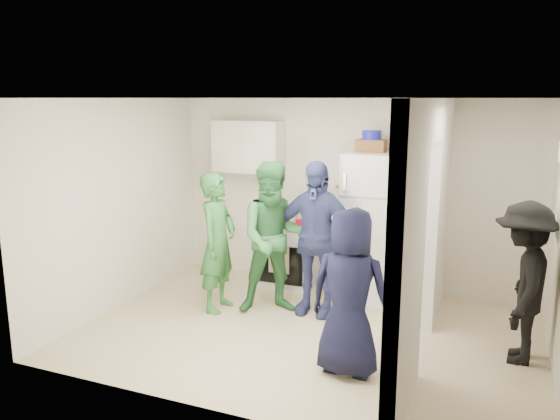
# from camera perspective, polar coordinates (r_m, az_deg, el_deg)

# --- Properties ---
(floor) EXTENTS (4.80, 4.80, 0.00)m
(floor) POSITION_cam_1_polar(r_m,az_deg,el_deg) (6.07, 2.78, -12.70)
(floor) COLOR tan
(floor) RESTS_ON ground
(wall_back) EXTENTS (4.80, 0.00, 4.80)m
(wall_back) POSITION_cam_1_polar(r_m,az_deg,el_deg) (7.27, 7.33, 1.63)
(wall_back) COLOR silver
(wall_back) RESTS_ON floor
(wall_front) EXTENTS (4.80, 0.00, 4.80)m
(wall_front) POSITION_cam_1_polar(r_m,az_deg,el_deg) (4.16, -4.88, -5.92)
(wall_front) COLOR silver
(wall_front) RESTS_ON floor
(wall_left) EXTENTS (0.00, 3.40, 3.40)m
(wall_left) POSITION_cam_1_polar(r_m,az_deg,el_deg) (6.83, -16.46, 0.60)
(wall_left) COLOR silver
(wall_left) RESTS_ON floor
(ceiling) EXTENTS (4.80, 4.80, 0.00)m
(ceiling) POSITION_cam_1_polar(r_m,az_deg,el_deg) (5.53, 3.04, 11.61)
(ceiling) COLOR white
(ceiling) RESTS_ON wall_back
(partition_pier_back) EXTENTS (0.12, 1.20, 2.50)m
(partition_pier_back) POSITION_cam_1_polar(r_m,az_deg,el_deg) (6.48, 16.25, 0.03)
(partition_pier_back) COLOR silver
(partition_pier_back) RESTS_ON floor
(partition_pier_front) EXTENTS (0.12, 1.20, 2.50)m
(partition_pier_front) POSITION_cam_1_polar(r_m,az_deg,el_deg) (4.36, 13.13, -5.37)
(partition_pier_front) COLOR silver
(partition_pier_front) RESTS_ON floor
(partition_header) EXTENTS (0.12, 1.00, 0.40)m
(partition_header) POSITION_cam_1_polar(r_m,az_deg,el_deg) (5.27, 15.60, 9.02)
(partition_header) COLOR silver
(partition_header) RESTS_ON partition_pier_back
(stove) EXTENTS (0.72, 0.60, 0.86)m
(stove) POSITION_cam_1_polar(r_m,az_deg,el_deg) (7.37, 0.87, -4.68)
(stove) COLOR white
(stove) RESTS_ON floor
(upper_cabinet) EXTENTS (0.95, 0.34, 0.70)m
(upper_cabinet) POSITION_cam_1_polar(r_m,az_deg,el_deg) (7.50, -3.36, 6.64)
(upper_cabinet) COLOR silver
(upper_cabinet) RESTS_ON wall_back
(fridge) EXTENTS (0.76, 0.74, 1.85)m
(fridge) POSITION_cam_1_polar(r_m,az_deg,el_deg) (6.89, 9.97, -1.75)
(fridge) COLOR silver
(fridge) RESTS_ON floor
(wicker_basket) EXTENTS (0.35, 0.25, 0.15)m
(wicker_basket) POSITION_cam_1_polar(r_m,az_deg,el_deg) (6.81, 9.53, 6.64)
(wicker_basket) COLOR brown
(wicker_basket) RESTS_ON fridge
(blue_bowl) EXTENTS (0.24, 0.24, 0.11)m
(blue_bowl) POSITION_cam_1_polar(r_m,az_deg,el_deg) (6.80, 9.56, 7.74)
(blue_bowl) COLOR #151996
(blue_bowl) RESTS_ON wicker_basket
(yellow_cup_stack_top) EXTENTS (0.09, 0.09, 0.25)m
(yellow_cup_stack_top) POSITION_cam_1_polar(r_m,az_deg,el_deg) (6.59, 11.98, 6.83)
(yellow_cup_stack_top) COLOR yellow
(yellow_cup_stack_top) RESTS_ON fridge
(wall_clock) EXTENTS (0.22, 0.02, 0.22)m
(wall_clock) POSITION_cam_1_polar(r_m,az_deg,el_deg) (7.17, 7.77, 5.12)
(wall_clock) COLOR white
(wall_clock) RESTS_ON wall_back
(spice_shelf) EXTENTS (0.35, 0.08, 0.03)m
(spice_shelf) POSITION_cam_1_polar(r_m,az_deg,el_deg) (7.21, 7.25, 2.35)
(spice_shelf) COLOR olive
(spice_shelf) RESTS_ON wall_back
(yellow_cup_stack_stove) EXTENTS (0.09, 0.09, 0.25)m
(yellow_cup_stack_stove) POSITION_cam_1_polar(r_m,az_deg,el_deg) (7.08, -0.66, -0.73)
(yellow_cup_stack_stove) COLOR #EDF814
(yellow_cup_stack_stove) RESTS_ON stove
(red_cup) EXTENTS (0.09, 0.09, 0.12)m
(red_cup) POSITION_cam_1_polar(r_m,az_deg,el_deg) (6.99, 1.97, -1.44)
(red_cup) COLOR red
(red_cup) RESTS_ON stove
(person_green_left) EXTENTS (0.41, 0.61, 1.65)m
(person_green_left) POSITION_cam_1_polar(r_m,az_deg,el_deg) (6.49, -6.52, -3.38)
(person_green_left) COLOR #2D7239
(person_green_left) RESTS_ON floor
(person_green_center) EXTENTS (1.09, 1.01, 1.79)m
(person_green_center) POSITION_cam_1_polar(r_m,az_deg,el_deg) (6.37, -0.53, -2.96)
(person_green_center) COLOR #357840
(person_green_center) RESTS_ON floor
(person_denim) EXTENTS (1.08, 0.49, 1.81)m
(person_denim) POSITION_cam_1_polar(r_m,az_deg,el_deg) (6.33, 3.68, -2.97)
(person_denim) COLOR #374079
(person_denim) RESTS_ON floor
(person_navy) EXTENTS (0.79, 0.54, 1.56)m
(person_navy) POSITION_cam_1_polar(r_m,az_deg,el_deg) (5.02, 7.31, -8.54)
(person_navy) COLOR black
(person_navy) RESTS_ON floor
(person_nook) EXTENTS (0.65, 1.05, 1.57)m
(person_nook) POSITION_cam_1_polar(r_m,az_deg,el_deg) (5.70, 24.07, -6.95)
(person_nook) COLOR black
(person_nook) RESTS_ON floor
(bottle_a) EXTENTS (0.07, 0.07, 0.32)m
(bottle_a) POSITION_cam_1_polar(r_m,az_deg,el_deg) (7.44, -0.75, 0.14)
(bottle_a) COLOR olive
(bottle_a) RESTS_ON stove
(bottle_b) EXTENTS (0.07, 0.07, 0.31)m
(bottle_b) POSITION_cam_1_polar(r_m,az_deg,el_deg) (7.21, -0.74, -0.27)
(bottle_b) COLOR #1A502A
(bottle_b) RESTS_ON stove
(bottle_c) EXTENTS (0.06, 0.06, 0.28)m
(bottle_c) POSITION_cam_1_polar(r_m,az_deg,el_deg) (7.42, 0.72, -0.04)
(bottle_c) COLOR #B1B8C0
(bottle_c) RESTS_ON stove
(bottle_d) EXTENTS (0.07, 0.07, 0.24)m
(bottle_d) POSITION_cam_1_polar(r_m,az_deg,el_deg) (7.17, 0.71, -0.60)
(bottle_d) COLOR brown
(bottle_d) RESTS_ON stove
(bottle_e) EXTENTS (0.06, 0.06, 0.33)m
(bottle_e) POSITION_cam_1_polar(r_m,az_deg,el_deg) (7.36, 2.28, 0.04)
(bottle_e) COLOR #9EA5AF
(bottle_e) RESTS_ON stove
(bottle_f) EXTENTS (0.07, 0.07, 0.31)m
(bottle_f) POSITION_cam_1_polar(r_m,az_deg,el_deg) (7.19, 2.38, -0.31)
(bottle_f) COLOR black
(bottle_f) RESTS_ON stove
(bottle_g) EXTENTS (0.08, 0.08, 0.30)m
(bottle_g) POSITION_cam_1_polar(r_m,az_deg,el_deg) (7.28, 3.33, -0.19)
(bottle_g) COLOR olive
(bottle_g) RESTS_ON stove
(bottle_h) EXTENTS (0.07, 0.07, 0.30)m
(bottle_h) POSITION_cam_1_polar(r_m,az_deg,el_deg) (7.24, -1.75, -0.24)
(bottle_h) COLOR #B4B5C1
(bottle_h) RESTS_ON stove
(bottle_i) EXTENTS (0.06, 0.06, 0.30)m
(bottle_i) POSITION_cam_1_polar(r_m,az_deg,el_deg) (7.30, 1.54, -0.16)
(bottle_i) COLOR #5C280F
(bottle_i) RESTS_ON stove
(bottle_j) EXTENTS (0.07, 0.07, 0.28)m
(bottle_j) POSITION_cam_1_polar(r_m,az_deg,el_deg) (7.03, 2.97, -0.70)
(bottle_j) COLOR #335F20
(bottle_j) RESTS_ON stove
(bottle_k) EXTENTS (0.07, 0.07, 0.33)m
(bottle_k) POSITION_cam_1_polar(r_m,az_deg,el_deg) (7.34, -0.51, 0.02)
(bottle_k) COLOR maroon
(bottle_k) RESTS_ON stove
(bottle_l) EXTENTS (0.08, 0.08, 0.24)m
(bottle_l) POSITION_cam_1_polar(r_m,az_deg,el_deg) (7.07, 1.50, -0.78)
(bottle_l) COLOR #A4A5B4
(bottle_l) RESTS_ON stove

